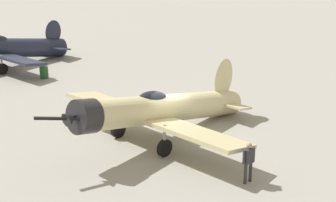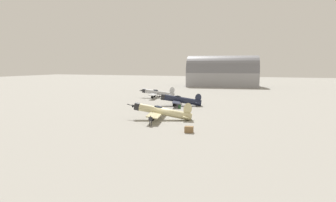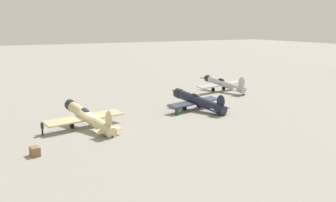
{
  "view_description": "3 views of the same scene",
  "coord_description": "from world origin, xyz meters",
  "px_view_note": "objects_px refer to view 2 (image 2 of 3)",
  "views": [
    {
      "loc": [
        12.68,
        19.24,
        9.42
      ],
      "look_at": [
        0.0,
        0.0,
        1.8
      ],
      "focal_mm": 53.97,
      "sensor_mm": 36.0,
      "label": 1
    },
    {
      "loc": [
        -18.04,
        47.01,
        9.79
      ],
      "look_at": [
        4.14,
        -13.49,
        1.6
      ],
      "focal_mm": 30.18,
      "sensor_mm": 36.0,
      "label": 2
    },
    {
      "loc": [
        -46.63,
        14.43,
        13.25
      ],
      "look_at": [
        4.14,
        -13.49,
        1.6
      ],
      "focal_mm": 41.86,
      "sensor_mm": 36.0,
      "label": 3
    }
  ],
  "objects_px": {
    "airplane_foreground": "(161,111)",
    "ground_crew_mechanic": "(150,120)",
    "airplane_mid_apron": "(180,100)",
    "equipment_crate": "(189,129)",
    "fuel_drum": "(179,107)",
    "airplane_far_line": "(157,93)"
  },
  "relations": [
    {
      "from": "airplane_foreground",
      "to": "ground_crew_mechanic",
      "type": "bearing_deg",
      "value": 81.91
    },
    {
      "from": "fuel_drum",
      "to": "airplane_mid_apron",
      "type": "bearing_deg",
      "value": -72.86
    },
    {
      "from": "airplane_mid_apron",
      "to": "equipment_crate",
      "type": "bearing_deg",
      "value": 95.34
    },
    {
      "from": "airplane_mid_apron",
      "to": "equipment_crate",
      "type": "height_order",
      "value": "airplane_mid_apron"
    },
    {
      "from": "airplane_mid_apron",
      "to": "airplane_foreground",
      "type": "bearing_deg",
      "value": 81.78
    },
    {
      "from": "ground_crew_mechanic",
      "to": "fuel_drum",
      "type": "relative_size",
      "value": 2.12
    },
    {
      "from": "airplane_mid_apron",
      "to": "fuel_drum",
      "type": "xyz_separation_m",
      "value": [
        -1.37,
        4.44,
        -1.04
      ]
    },
    {
      "from": "airplane_mid_apron",
      "to": "equipment_crate",
      "type": "relative_size",
      "value": 8.59
    },
    {
      "from": "equipment_crate",
      "to": "airplane_mid_apron",
      "type": "bearing_deg",
      "value": -69.4
    },
    {
      "from": "equipment_crate",
      "to": "fuel_drum",
      "type": "height_order",
      "value": "equipment_crate"
    },
    {
      "from": "equipment_crate",
      "to": "fuel_drum",
      "type": "relative_size",
      "value": 1.62
    },
    {
      "from": "airplane_foreground",
      "to": "airplane_far_line",
      "type": "relative_size",
      "value": 1.03
    },
    {
      "from": "fuel_drum",
      "to": "ground_crew_mechanic",
      "type": "bearing_deg",
      "value": 93.82
    },
    {
      "from": "airplane_far_line",
      "to": "fuel_drum",
      "type": "bearing_deg",
      "value": 114.47
    },
    {
      "from": "airplane_far_line",
      "to": "fuel_drum",
      "type": "relative_size",
      "value": 14.56
    },
    {
      "from": "ground_crew_mechanic",
      "to": "equipment_crate",
      "type": "relative_size",
      "value": 1.31
    },
    {
      "from": "ground_crew_mechanic",
      "to": "airplane_mid_apron",
      "type": "bearing_deg",
      "value": 179.37
    },
    {
      "from": "airplane_mid_apron",
      "to": "fuel_drum",
      "type": "distance_m",
      "value": 4.76
    },
    {
      "from": "airplane_mid_apron",
      "to": "ground_crew_mechanic",
      "type": "height_order",
      "value": "airplane_mid_apron"
    },
    {
      "from": "airplane_far_line",
      "to": "fuel_drum",
      "type": "distance_m",
      "value": 21.91
    },
    {
      "from": "airplane_far_line",
      "to": "equipment_crate",
      "type": "relative_size",
      "value": 8.96
    },
    {
      "from": "airplane_foreground",
      "to": "ground_crew_mechanic",
      "type": "xyz_separation_m",
      "value": [
        -0.44,
        5.76,
        -0.46
      ]
    }
  ]
}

